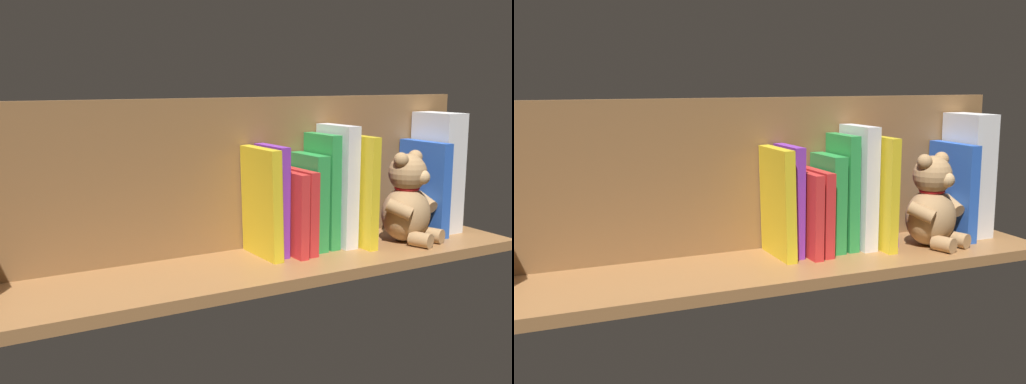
# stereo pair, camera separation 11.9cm
# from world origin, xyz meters

# --- Properties ---
(ground_plane) EXTENTS (1.16, 0.26, 0.02)m
(ground_plane) POSITION_xyz_m (0.00, 0.00, -0.01)
(ground_plane) COLOR #9E6B3D
(shelf_back_panel) EXTENTS (1.16, 0.02, 0.31)m
(shelf_back_panel) POSITION_xyz_m (0.00, -0.11, 0.15)
(shelf_back_panel) COLOR brown
(shelf_back_panel) RESTS_ON ground_plane
(dictionary_thick_white) EXTENTS (0.06, 0.12, 0.27)m
(dictionary_thick_white) POSITION_xyz_m (-0.50, -0.03, 0.14)
(dictionary_thick_white) COLOR silver
(dictionary_thick_white) RESTS_ON ground_plane
(book_0) EXTENTS (0.03, 0.14, 0.21)m
(book_0) POSITION_xyz_m (-0.45, -0.02, 0.10)
(book_0) COLOR blue
(book_0) RESTS_ON ground_plane
(teddy_bear) EXTENTS (0.15, 0.15, 0.20)m
(teddy_bear) POSITION_xyz_m (-0.36, 0.02, 0.09)
(teddy_bear) COLOR tan
(teddy_bear) RESTS_ON ground_plane
(book_1) EXTENTS (0.03, 0.10, 0.22)m
(book_1) POSITION_xyz_m (-0.27, -0.04, 0.11)
(book_1) COLOR purple
(book_1) RESTS_ON ground_plane
(book_2) EXTENTS (0.02, 0.15, 0.23)m
(book_2) POSITION_xyz_m (-0.25, -0.02, 0.12)
(book_2) COLOR yellow
(book_2) RESTS_ON ground_plane
(book_3) EXTENTS (0.03, 0.11, 0.25)m
(book_3) POSITION_xyz_m (-0.21, -0.04, 0.13)
(book_3) COLOR silver
(book_3) RESTS_ON ground_plane
(book_4) EXTENTS (0.03, 0.10, 0.24)m
(book_4) POSITION_xyz_m (-0.18, -0.04, 0.12)
(book_4) COLOR green
(book_4) RESTS_ON ground_plane
(book_5) EXTENTS (0.03, 0.11, 0.20)m
(book_5) POSITION_xyz_m (-0.15, -0.04, 0.10)
(book_5) COLOR green
(book_5) RESTS_ON ground_plane
(book_6) EXTENTS (0.02, 0.13, 0.17)m
(book_6) POSITION_xyz_m (-0.11, -0.03, 0.08)
(book_6) COLOR red
(book_6) RESTS_ON ground_plane
(book_7) EXTENTS (0.02, 0.13, 0.17)m
(book_7) POSITION_xyz_m (-0.09, -0.03, 0.08)
(book_7) COLOR red
(book_7) RESTS_ON ground_plane
(book_8) EXTENTS (0.02, 0.11, 0.22)m
(book_8) POSITION_xyz_m (-0.06, -0.04, 0.11)
(book_8) COLOR purple
(book_8) RESTS_ON ground_plane
(book_9) EXTENTS (0.03, 0.13, 0.22)m
(book_9) POSITION_xyz_m (-0.03, -0.03, 0.11)
(book_9) COLOR yellow
(book_9) RESTS_ON ground_plane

